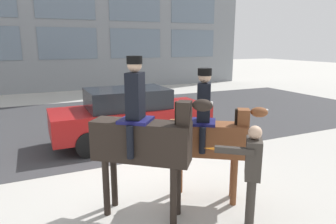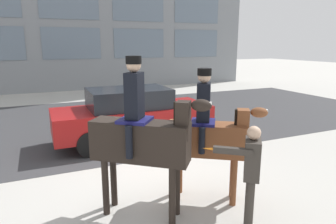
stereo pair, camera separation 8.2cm
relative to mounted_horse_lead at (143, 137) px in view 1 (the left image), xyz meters
The scene contains 6 objects.
ground_plane 2.28m from the mounted_horse_lead, 69.97° to the left, with size 80.00×80.00×0.00m, color #B2AFA8.
road_surface 6.65m from the mounted_horse_lead, 84.44° to the left, with size 23.75×8.50×0.01m.
mounted_horse_lead is the anchor object (origin of this frame).
mounted_horse_companion 1.24m from the mounted_horse_lead, ahead, with size 1.59×1.20×2.38m.
pedestrian_bystander 1.72m from the mounted_horse_lead, 38.57° to the right, with size 0.89×0.54×1.65m.
street_car_near_lane 3.96m from the mounted_horse_lead, 75.54° to the left, with size 4.45×1.77×1.56m.
Camera 1 is at (-2.14, -6.00, 2.79)m, focal length 32.00 mm.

